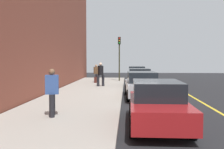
{
  "coord_description": "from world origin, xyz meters",
  "views": [
    {
      "loc": [
        16.71,
        -0.73,
        2.26
      ],
      "look_at": [
        -1.79,
        -1.75,
        1.2
      ],
      "focal_mm": 43.28,
      "sensor_mm": 36.0,
      "label": 1
    }
  ],
  "objects_px": {
    "parked_car_charcoal": "(139,78)",
    "parked_car_silver": "(142,85)",
    "parked_car_red": "(157,104)",
    "pedestrian_black_coat": "(101,74)",
    "parked_car_white": "(137,74)",
    "pedestrian_brown_coat": "(96,73)",
    "pedestrian_blue_coat": "(52,91)",
    "rolling_suitcase": "(96,80)",
    "traffic_light_pole": "(119,51)"
  },
  "relations": [
    {
      "from": "parked_car_charcoal",
      "to": "parked_car_silver",
      "type": "relative_size",
      "value": 0.89
    },
    {
      "from": "parked_car_silver",
      "to": "parked_car_red",
      "type": "bearing_deg",
      "value": 1.26
    },
    {
      "from": "parked_car_silver",
      "to": "pedestrian_black_coat",
      "type": "distance_m",
      "value": 5.95
    },
    {
      "from": "parked_car_white",
      "to": "pedestrian_brown_coat",
      "type": "xyz_separation_m",
      "value": [
        3.52,
        -3.8,
        0.26
      ]
    },
    {
      "from": "pedestrian_blue_coat",
      "to": "rolling_suitcase",
      "type": "xyz_separation_m",
      "value": [
        -14.2,
        -0.05,
        -0.68
      ]
    },
    {
      "from": "rolling_suitcase",
      "to": "traffic_light_pole",
      "type": "bearing_deg",
      "value": 136.34
    },
    {
      "from": "traffic_light_pole",
      "to": "rolling_suitcase",
      "type": "xyz_separation_m",
      "value": [
        2.17,
        -2.07,
        -2.62
      ]
    },
    {
      "from": "pedestrian_blue_coat",
      "to": "pedestrian_brown_coat",
      "type": "bearing_deg",
      "value": -179.88
    },
    {
      "from": "traffic_light_pole",
      "to": "parked_car_charcoal",
      "type": "bearing_deg",
      "value": 19.83
    },
    {
      "from": "traffic_light_pole",
      "to": "parked_car_red",
      "type": "bearing_deg",
      "value": 5.92
    },
    {
      "from": "pedestrian_black_coat",
      "to": "traffic_light_pole",
      "type": "relative_size",
      "value": 0.43
    },
    {
      "from": "pedestrian_blue_coat",
      "to": "pedestrian_brown_coat",
      "type": "height_order",
      "value": "pedestrian_blue_coat"
    },
    {
      "from": "parked_car_silver",
      "to": "pedestrian_black_coat",
      "type": "relative_size",
      "value": 2.58
    },
    {
      "from": "parked_car_charcoal",
      "to": "pedestrian_blue_coat",
      "type": "bearing_deg",
      "value": -17.93
    },
    {
      "from": "parked_car_charcoal",
      "to": "parked_car_silver",
      "type": "xyz_separation_m",
      "value": [
        5.5,
        -0.11,
        0.0
      ]
    },
    {
      "from": "parked_car_white",
      "to": "parked_car_charcoal",
      "type": "bearing_deg",
      "value": -0.23
    },
    {
      "from": "pedestrian_blue_coat",
      "to": "traffic_light_pole",
      "type": "relative_size",
      "value": 0.42
    },
    {
      "from": "parked_car_red",
      "to": "parked_car_white",
      "type": "bearing_deg",
      "value": -179.97
    },
    {
      "from": "parked_car_charcoal",
      "to": "parked_car_silver",
      "type": "height_order",
      "value": "same"
    },
    {
      "from": "parked_car_silver",
      "to": "parked_car_red",
      "type": "height_order",
      "value": "same"
    },
    {
      "from": "parked_car_white",
      "to": "traffic_light_pole",
      "type": "height_order",
      "value": "traffic_light_pole"
    },
    {
      "from": "pedestrian_black_coat",
      "to": "rolling_suitcase",
      "type": "distance_m",
      "value": 3.14
    },
    {
      "from": "parked_car_charcoal",
      "to": "rolling_suitcase",
      "type": "relative_size",
      "value": 4.86
    },
    {
      "from": "pedestrian_brown_coat",
      "to": "parked_car_silver",
      "type": "bearing_deg",
      "value": 23.12
    },
    {
      "from": "parked_car_silver",
      "to": "pedestrian_brown_coat",
      "type": "height_order",
      "value": "pedestrian_brown_coat"
    },
    {
      "from": "parked_car_white",
      "to": "rolling_suitcase",
      "type": "bearing_deg",
      "value": -43.87
    },
    {
      "from": "pedestrian_blue_coat",
      "to": "traffic_light_pole",
      "type": "xyz_separation_m",
      "value": [
        -16.37,
        2.02,
        1.94
      ]
    },
    {
      "from": "pedestrian_brown_coat",
      "to": "traffic_light_pole",
      "type": "bearing_deg",
      "value": 129.8
    },
    {
      "from": "parked_car_silver",
      "to": "parked_car_charcoal",
      "type": "bearing_deg",
      "value": 178.83
    },
    {
      "from": "parked_car_red",
      "to": "pedestrian_blue_coat",
      "type": "relative_size",
      "value": 2.59
    },
    {
      "from": "pedestrian_brown_coat",
      "to": "rolling_suitcase",
      "type": "xyz_separation_m",
      "value": [
        0.46,
        -0.02,
        -0.61
      ]
    },
    {
      "from": "parked_car_silver",
      "to": "pedestrian_brown_coat",
      "type": "xyz_separation_m",
      "value": [
        -8.58,
        -3.66,
        0.26
      ]
    },
    {
      "from": "parked_car_red",
      "to": "pedestrian_blue_coat",
      "type": "bearing_deg",
      "value": -99.62
    },
    {
      "from": "pedestrian_blue_coat",
      "to": "pedestrian_brown_coat",
      "type": "xyz_separation_m",
      "value": [
        -14.66,
        -0.03,
        -0.07
      ]
    },
    {
      "from": "parked_car_white",
      "to": "pedestrian_blue_coat",
      "type": "relative_size",
      "value": 2.46
    },
    {
      "from": "pedestrian_brown_coat",
      "to": "parked_car_charcoal",
      "type": "bearing_deg",
      "value": 50.74
    },
    {
      "from": "parked_car_red",
      "to": "pedestrian_black_coat",
      "type": "height_order",
      "value": "pedestrian_black_coat"
    },
    {
      "from": "parked_car_silver",
      "to": "pedestrian_blue_coat",
      "type": "relative_size",
      "value": 2.7
    },
    {
      "from": "pedestrian_blue_coat",
      "to": "pedestrian_black_coat",
      "type": "bearing_deg",
      "value": 176.45
    },
    {
      "from": "traffic_light_pole",
      "to": "pedestrian_black_coat",
      "type": "bearing_deg",
      "value": -14.45
    },
    {
      "from": "pedestrian_black_coat",
      "to": "pedestrian_brown_coat",
      "type": "xyz_separation_m",
      "value": [
        -3.42,
        -0.73,
        -0.12
      ]
    },
    {
      "from": "parked_car_red",
      "to": "pedestrian_blue_coat",
      "type": "xyz_separation_m",
      "value": [
        -0.64,
        -3.78,
        0.33
      ]
    },
    {
      "from": "parked_car_white",
      "to": "rolling_suitcase",
      "type": "relative_size",
      "value": 4.99
    },
    {
      "from": "parked_car_white",
      "to": "parked_car_red",
      "type": "distance_m",
      "value": 18.82
    },
    {
      "from": "pedestrian_black_coat",
      "to": "rolling_suitcase",
      "type": "bearing_deg",
      "value": -165.81
    },
    {
      "from": "parked_car_white",
      "to": "pedestrian_brown_coat",
      "type": "distance_m",
      "value": 5.19
    },
    {
      "from": "parked_car_white",
      "to": "pedestrian_black_coat",
      "type": "bearing_deg",
      "value": -23.91
    },
    {
      "from": "parked_car_silver",
      "to": "pedestrian_brown_coat",
      "type": "distance_m",
      "value": 9.33
    },
    {
      "from": "parked_car_charcoal",
      "to": "pedestrian_blue_coat",
      "type": "relative_size",
      "value": 2.39
    },
    {
      "from": "pedestrian_blue_coat",
      "to": "parked_car_white",
      "type": "bearing_deg",
      "value": 168.28
    }
  ]
}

